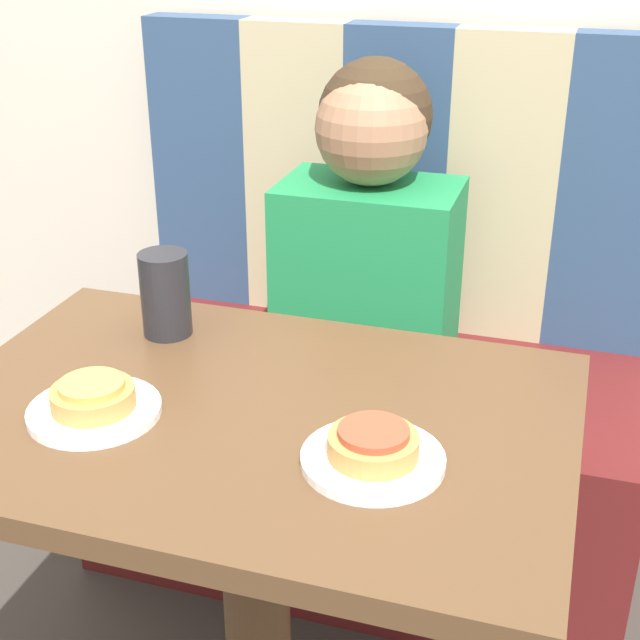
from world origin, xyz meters
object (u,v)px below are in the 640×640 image
(plate_right, at_px, (373,459))
(pizza_left, at_px, (93,395))
(person, at_px, (370,219))
(pizza_right, at_px, (373,443))
(plate_left, at_px, (95,411))
(drinking_cup, at_px, (165,294))

(plate_right, distance_m, pizza_left, 0.38)
(person, relative_size, pizza_right, 5.55)
(pizza_left, bearing_deg, plate_left, 0.00)
(pizza_left, distance_m, pizza_right, 0.38)
(drinking_cup, bearing_deg, pizza_left, -86.26)
(plate_right, relative_size, drinking_cup, 1.32)
(plate_left, xyz_separation_m, pizza_right, (0.38, 0.00, 0.02))
(plate_left, relative_size, pizza_right, 1.59)
(plate_left, distance_m, pizza_right, 0.38)
(person, xyz_separation_m, pizza_left, (-0.19, -0.72, -0.03))
(plate_right, height_order, drinking_cup, drinking_cup)
(plate_right, bearing_deg, pizza_left, 180.00)
(plate_right, bearing_deg, plate_left, 180.00)
(pizza_right, height_order, drinking_cup, drinking_cup)
(person, bearing_deg, pizza_left, -104.84)
(plate_right, bearing_deg, person, 104.84)
(pizza_right, relative_size, drinking_cup, 0.83)
(person, xyz_separation_m, pizza_right, (0.19, -0.72, -0.03))
(plate_right, height_order, pizza_right, pizza_right)
(drinking_cup, bearing_deg, plate_right, -32.48)
(person, height_order, plate_left, person)
(plate_right, height_order, pizza_left, pizza_left)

